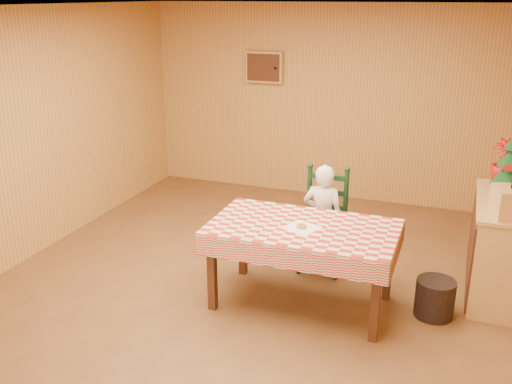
{
  "coord_description": "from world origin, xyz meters",
  "views": [
    {
      "loc": [
        1.75,
        -4.5,
        2.7
      ],
      "look_at": [
        0.0,
        0.2,
        0.95
      ],
      "focal_mm": 40.0,
      "sensor_mm": 36.0,
      "label": 1
    }
  ],
  "objects_px": {
    "ladder_chair": "(324,222)",
    "dining_table": "(303,234)",
    "christmas_tree": "(512,164)",
    "storage_bin": "(435,298)",
    "shelf_unit": "(500,248)",
    "seated_child": "(323,219)"
  },
  "relations": [
    {
      "from": "dining_table",
      "to": "christmas_tree",
      "type": "bearing_deg",
      "value": 32.82
    },
    {
      "from": "christmas_tree",
      "to": "storage_bin",
      "type": "bearing_deg",
      "value": -120.66
    },
    {
      "from": "dining_table",
      "to": "storage_bin",
      "type": "xyz_separation_m",
      "value": [
        1.16,
        0.2,
        -0.52
      ]
    },
    {
      "from": "dining_table",
      "to": "ladder_chair",
      "type": "distance_m",
      "value": 0.81
    },
    {
      "from": "shelf_unit",
      "to": "dining_table",
      "type": "bearing_deg",
      "value": -153.49
    },
    {
      "from": "ladder_chair",
      "to": "christmas_tree",
      "type": "relative_size",
      "value": 1.74
    },
    {
      "from": "storage_bin",
      "to": "shelf_unit",
      "type": "bearing_deg",
      "value": 50.86
    },
    {
      "from": "dining_table",
      "to": "ladder_chair",
      "type": "xyz_separation_m",
      "value": [
        0.0,
        0.79,
        -0.18
      ]
    },
    {
      "from": "ladder_chair",
      "to": "seated_child",
      "type": "height_order",
      "value": "seated_child"
    },
    {
      "from": "dining_table",
      "to": "storage_bin",
      "type": "distance_m",
      "value": 1.29
    },
    {
      "from": "seated_child",
      "to": "storage_bin",
      "type": "xyz_separation_m",
      "value": [
        1.16,
        -0.53,
        -0.39
      ]
    },
    {
      "from": "dining_table",
      "to": "shelf_unit",
      "type": "distance_m",
      "value": 1.88
    },
    {
      "from": "dining_table",
      "to": "christmas_tree",
      "type": "relative_size",
      "value": 2.67
    },
    {
      "from": "shelf_unit",
      "to": "storage_bin",
      "type": "height_order",
      "value": "shelf_unit"
    },
    {
      "from": "seated_child",
      "to": "christmas_tree",
      "type": "distance_m",
      "value": 1.84
    },
    {
      "from": "christmas_tree",
      "to": "ladder_chair",
      "type": "bearing_deg",
      "value": -169.98
    },
    {
      "from": "christmas_tree",
      "to": "seated_child",
      "type": "bearing_deg",
      "value": -168.11
    },
    {
      "from": "shelf_unit",
      "to": "seated_child",
      "type": "bearing_deg",
      "value": -176.44
    },
    {
      "from": "seated_child",
      "to": "christmas_tree",
      "type": "height_order",
      "value": "christmas_tree"
    },
    {
      "from": "ladder_chair",
      "to": "dining_table",
      "type": "bearing_deg",
      "value": -90.0
    },
    {
      "from": "seated_child",
      "to": "christmas_tree",
      "type": "relative_size",
      "value": 1.81
    },
    {
      "from": "seated_child",
      "to": "storage_bin",
      "type": "relative_size",
      "value": 3.29
    }
  ]
}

